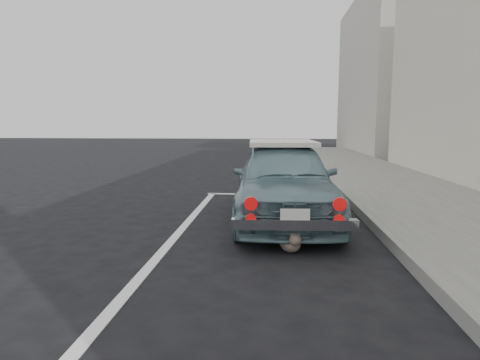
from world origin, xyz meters
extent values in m
cube|color=white|center=(4.66, 10.00, 4.60)|extent=(0.10, 2.00, 1.60)
cube|color=beige|center=(6.35, 20.00, 4.00)|extent=(3.50, 10.00, 8.00)
cube|color=silver|center=(0.50, 6.50, 0.00)|extent=(3.00, 0.12, 0.01)
cube|color=silver|center=(-0.90, 3.00, 0.00)|extent=(0.12, 7.00, 0.01)
imported|color=#6D909B|center=(0.56, 4.27, 0.63)|extent=(1.67, 3.78, 1.27)
cube|color=white|center=(0.54, 4.64, 1.20)|extent=(1.11, 1.46, 0.07)
cube|color=silver|center=(0.64, 2.46, 0.38)|extent=(1.42, 0.19, 0.12)
cube|color=white|center=(0.65, 2.42, 0.48)|extent=(0.33, 0.04, 0.17)
cylinder|color=red|center=(0.15, 2.41, 0.62)|extent=(0.15, 0.05, 0.15)
cylinder|color=red|center=(1.14, 2.45, 0.62)|extent=(0.15, 0.05, 0.15)
cylinder|color=red|center=(0.15, 2.41, 0.44)|extent=(0.12, 0.05, 0.12)
cylinder|color=red|center=(1.14, 2.45, 0.44)|extent=(0.12, 0.05, 0.12)
ellipsoid|color=#6D6253|center=(0.61, 2.64, 0.12)|extent=(0.34, 0.42, 0.22)
sphere|color=#6D6253|center=(0.66, 2.48, 0.20)|extent=(0.14, 0.14, 0.14)
cone|color=#6D6253|center=(0.62, 2.47, 0.27)|extent=(0.05, 0.05, 0.05)
cone|color=#6D6253|center=(0.69, 2.49, 0.27)|extent=(0.05, 0.05, 0.05)
cylinder|color=#6D6253|center=(0.60, 2.83, 0.04)|extent=(0.18, 0.20, 0.03)
camera|label=1|loc=(0.39, -1.98, 1.50)|focal=30.00mm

